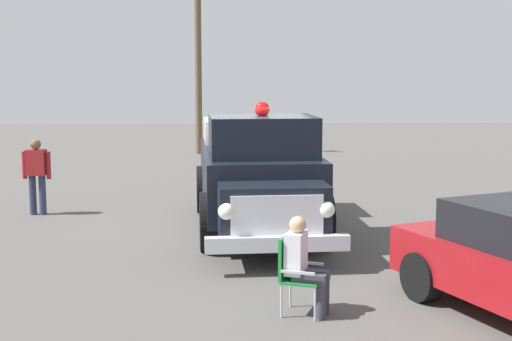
% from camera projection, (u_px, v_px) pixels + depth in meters
% --- Properties ---
extents(ground_plane, '(60.00, 60.00, 0.00)m').
position_uv_depth(ground_plane, '(241.00, 233.00, 13.85)').
color(ground_plane, '#514F4C').
extents(vintage_fire_truck, '(2.57, 6.05, 2.59)m').
position_uv_depth(vintage_fire_truck, '(257.00, 171.00, 13.91)').
color(vintage_fire_truck, black).
rests_on(vintage_fire_truck, ground).
extents(lawn_chair_near_truck, '(0.64, 0.64, 1.02)m').
position_uv_depth(lawn_chair_near_truck, '(294.00, 269.00, 9.15)').
color(lawn_chair_near_truck, '#B7BABF').
rests_on(lawn_chair_near_truck, ground).
extents(spectator_seated, '(0.63, 0.54, 1.29)m').
position_uv_depth(spectator_seated, '(303.00, 262.00, 9.09)').
color(spectator_seated, '#383842').
rests_on(spectator_seated, ground).
extents(spectator_standing, '(0.65, 0.30, 1.68)m').
position_uv_depth(spectator_standing, '(37.00, 171.00, 15.50)').
color(spectator_standing, '#2D334C').
rests_on(spectator_standing, ground).
extents(utility_pole, '(1.61, 0.77, 6.83)m').
position_uv_depth(utility_pole, '(198.00, 61.00, 26.92)').
color(utility_pole, brown).
rests_on(utility_pole, ground).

